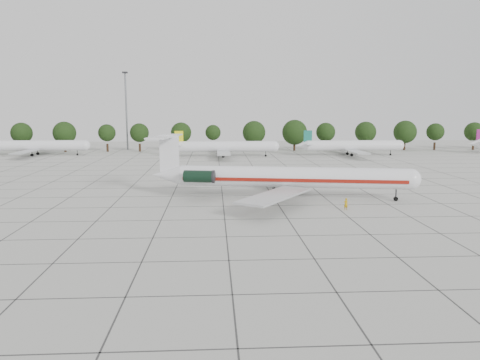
{
  "coord_description": "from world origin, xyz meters",
  "views": [
    {
      "loc": [
        -1.31,
        -65.53,
        14.03
      ],
      "look_at": [
        2.48,
        1.84,
        3.5
      ],
      "focal_mm": 35.0,
      "sensor_mm": 36.0,
      "label": 1
    }
  ],
  "objects_px": {
    "ground_crew": "(346,204)",
    "bg_airliner_b": "(37,146)",
    "main_airliner": "(278,177)",
    "bg_airliner_d": "(353,146)",
    "bg_airliner_c": "(226,147)",
    "floodlight_mast": "(126,106)"
  },
  "relations": [
    {
      "from": "ground_crew",
      "to": "bg_airliner_d",
      "type": "xyz_separation_m",
      "value": [
        22.36,
        71.93,
        2.07
      ]
    },
    {
      "from": "bg_airliner_c",
      "to": "bg_airliner_d",
      "type": "xyz_separation_m",
      "value": [
        37.0,
        1.3,
        0.0
      ]
    },
    {
      "from": "ground_crew",
      "to": "floodlight_mast",
      "type": "xyz_separation_m",
      "value": [
        -46.79,
        95.4,
        13.45
      ]
    },
    {
      "from": "main_airliner",
      "to": "floodlight_mast",
      "type": "height_order",
      "value": "floodlight_mast"
    },
    {
      "from": "bg_airliner_b",
      "to": "bg_airliner_c",
      "type": "bearing_deg",
      "value": -6.71
    },
    {
      "from": "bg_airliner_b",
      "to": "bg_airliner_d",
      "type": "height_order",
      "value": "same"
    },
    {
      "from": "ground_crew",
      "to": "bg_airliner_d",
      "type": "relative_size",
      "value": 0.06
    },
    {
      "from": "main_airliner",
      "to": "bg_airliner_c",
      "type": "relative_size",
      "value": 1.45
    },
    {
      "from": "bg_airliner_c",
      "to": "bg_airliner_d",
      "type": "bearing_deg",
      "value": 2.01
    },
    {
      "from": "bg_airliner_c",
      "to": "floodlight_mast",
      "type": "xyz_separation_m",
      "value": [
        -32.15,
        24.77,
        11.37
      ]
    },
    {
      "from": "bg_airliner_b",
      "to": "bg_airliner_d",
      "type": "bearing_deg",
      "value": -3.21
    },
    {
      "from": "main_airliner",
      "to": "bg_airliner_c",
      "type": "bearing_deg",
      "value": 105.66
    },
    {
      "from": "ground_crew",
      "to": "bg_airliner_b",
      "type": "xyz_separation_m",
      "value": [
        -69.55,
        77.09,
        2.07
      ]
    },
    {
      "from": "ground_crew",
      "to": "bg_airliner_d",
      "type": "bearing_deg",
      "value": -117.89
    },
    {
      "from": "main_airliner",
      "to": "bg_airliner_b",
      "type": "distance_m",
      "value": 91.83
    },
    {
      "from": "main_airliner",
      "to": "bg_airliner_d",
      "type": "relative_size",
      "value": 1.45
    },
    {
      "from": "bg_airliner_b",
      "to": "main_airliner",
      "type": "bearing_deg",
      "value": -48.13
    },
    {
      "from": "floodlight_mast",
      "to": "bg_airliner_c",
      "type": "bearing_deg",
      "value": -37.61
    },
    {
      "from": "bg_airliner_c",
      "to": "bg_airliner_b",
      "type": "bearing_deg",
      "value": 173.29
    },
    {
      "from": "bg_airliner_d",
      "to": "floodlight_mast",
      "type": "xyz_separation_m",
      "value": [
        -69.15,
        23.47,
        11.37
      ]
    },
    {
      "from": "bg_airliner_d",
      "to": "floodlight_mast",
      "type": "height_order",
      "value": "floodlight_mast"
    },
    {
      "from": "bg_airliner_c",
      "to": "floodlight_mast",
      "type": "bearing_deg",
      "value": 142.39
    }
  ]
}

